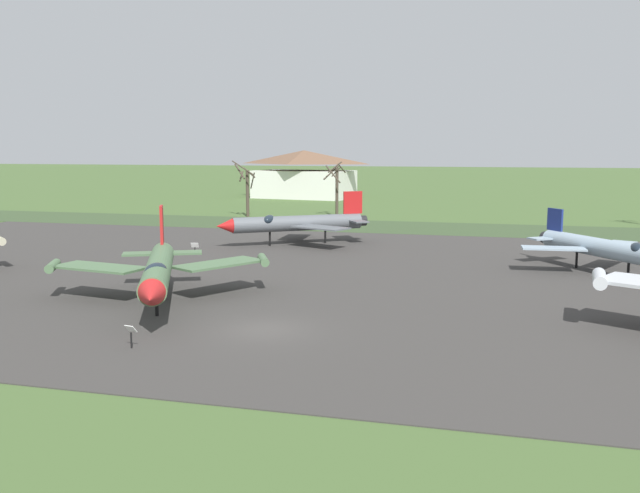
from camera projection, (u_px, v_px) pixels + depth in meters
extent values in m
plane|color=#425B2D|center=(265.00, 330.00, 32.14)|extent=(600.00, 600.00, 0.00)
cube|color=#383533|center=(336.00, 276.00, 45.68)|extent=(90.43, 47.20, 0.05)
cube|color=#35482A|center=(400.00, 227.00, 73.99)|extent=(150.43, 12.00, 0.06)
cylinder|color=#8EA3B2|center=(602.00, 248.00, 46.17)|extent=(7.31, 9.77, 1.27)
cylinder|color=black|center=(547.00, 238.00, 51.53)|extent=(1.13, 1.08, 0.89)
ellipsoid|color=#19232D|center=(637.00, 249.00, 43.31)|extent=(0.87, 1.63, 0.82)
cube|color=#8EA3B2|center=(553.00, 248.00, 46.73)|extent=(4.28, 1.99, 0.12)
cube|color=#8EA3B2|center=(617.00, 245.00, 48.55)|extent=(3.29, 4.51, 0.12)
cube|color=navy|center=(555.00, 220.00, 50.56)|extent=(1.04, 1.40, 1.64)
cube|color=#8EA3B2|center=(542.00, 238.00, 50.34)|extent=(2.13, 1.98, 0.12)
cube|color=#8EA3B2|center=(567.00, 237.00, 51.11)|extent=(2.13, 1.98, 0.12)
cylinder|color=black|center=(628.00, 272.00, 44.08)|extent=(0.17, 0.17, 1.19)
cylinder|color=black|center=(577.00, 261.00, 48.59)|extent=(0.17, 0.17, 1.19)
cylinder|color=#565B60|center=(298.00, 223.00, 60.44)|extent=(10.40, 7.88, 1.36)
cone|color=red|center=(224.00, 226.00, 58.19)|extent=(1.87, 1.83, 1.25)
cylinder|color=black|center=(362.00, 221.00, 62.54)|extent=(1.16, 1.21, 0.95)
ellipsoid|color=#19232D|center=(269.00, 220.00, 59.49)|extent=(0.93, 1.76, 0.88)
cube|color=#565B60|center=(298.00, 221.00, 63.65)|extent=(2.60, 4.91, 0.13)
cube|color=#565B60|center=(321.00, 228.00, 57.96)|extent=(5.28, 4.00, 0.13)
cube|color=red|center=(353.00, 202.00, 61.99)|extent=(1.56, 1.17, 2.02)
cube|color=#565B60|center=(347.00, 219.00, 63.43)|extent=(2.22, 2.42, 0.13)
cube|color=#565B60|center=(358.00, 221.00, 61.01)|extent=(2.22, 2.42, 0.13)
cylinder|color=black|center=(270.00, 239.00, 59.74)|extent=(0.18, 0.18, 1.27)
cylinder|color=black|center=(325.00, 237.00, 61.51)|extent=(0.18, 0.18, 1.27)
cylinder|color=black|center=(195.00, 251.00, 54.73)|extent=(0.08, 0.08, 0.66)
cube|color=white|center=(195.00, 245.00, 54.66)|extent=(0.63, 0.29, 0.39)
cylinder|color=#4C6B47|center=(158.00, 270.00, 37.04)|extent=(6.36, 11.36, 1.38)
cone|color=#B21E1E|center=(151.00, 296.00, 30.37)|extent=(1.91, 2.16, 1.27)
cylinder|color=black|center=(163.00, 253.00, 43.11)|extent=(1.19, 1.10, 0.96)
ellipsoid|color=#19232D|center=(156.00, 271.00, 34.50)|extent=(0.89, 1.68, 0.84)
cube|color=#4C6B47|center=(99.00, 267.00, 38.38)|extent=(5.58, 3.01, 0.13)
cube|color=#4C6B47|center=(219.00, 264.00, 39.57)|extent=(4.51, 5.68, 0.13)
cylinder|color=#4C6B47|center=(53.00, 266.00, 38.80)|extent=(1.41, 2.21, 0.51)
cylinder|color=#4C6B47|center=(263.00, 260.00, 40.95)|extent=(1.41, 2.21, 0.51)
cube|color=#B21E1E|center=(162.00, 225.00, 42.13)|extent=(0.71, 1.26, 2.35)
cube|color=#4C6B47|center=(140.00, 254.00, 41.97)|extent=(2.46, 2.07, 0.13)
cube|color=#4C6B47|center=(184.00, 253.00, 42.44)|extent=(2.46, 2.07, 0.13)
cylinder|color=black|center=(157.00, 304.00, 34.67)|extent=(0.18, 0.18, 1.28)
cylinder|color=black|center=(161.00, 284.00, 39.78)|extent=(0.18, 0.18, 1.28)
cylinder|color=black|center=(131.00, 341.00, 29.09)|extent=(0.08, 0.08, 0.73)
cube|color=white|center=(131.00, 329.00, 29.01)|extent=(0.50, 0.38, 0.33)
cylinder|color=silver|center=(600.00, 279.00, 32.61)|extent=(0.91, 2.79, 0.64)
cylinder|color=#42382D|center=(248.00, 193.00, 85.62)|extent=(0.40, 0.40, 5.83)
cylinder|color=#42382D|center=(249.00, 173.00, 84.61)|extent=(1.26, 1.20, 1.34)
cylinder|color=#42382D|center=(253.00, 181.00, 85.69)|extent=(1.09, 1.25, 2.11)
cylinder|color=#42382D|center=(243.00, 168.00, 83.85)|extent=(2.85, 0.29, 1.77)
cylinder|color=#42382D|center=(240.00, 171.00, 84.58)|extent=(1.94, 1.55, 1.90)
cylinder|color=#42382D|center=(241.00, 176.00, 85.42)|extent=(0.40, 1.64, 1.31)
cylinder|color=#42382D|center=(337.00, 192.00, 85.50)|extent=(0.38, 0.38, 6.11)
cylinder|color=#42382D|center=(333.00, 174.00, 84.33)|extent=(2.09, 0.74, 2.19)
cylinder|color=#42382D|center=(336.00, 172.00, 85.69)|extent=(1.18, 0.65, 1.29)
cylinder|color=#42382D|center=(331.00, 173.00, 86.05)|extent=(1.59, 2.08, 1.79)
cylinder|color=#42382D|center=(342.00, 168.00, 84.62)|extent=(0.77, 1.49, 1.21)
cylinder|color=#42382D|center=(335.00, 167.00, 85.90)|extent=(1.68, 1.13, 1.45)
cube|color=silver|center=(304.00, 184.00, 118.28)|extent=(17.46, 11.22, 4.74)
pyramid|color=brown|center=(304.00, 157.00, 117.61)|extent=(18.33, 11.78, 2.30)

